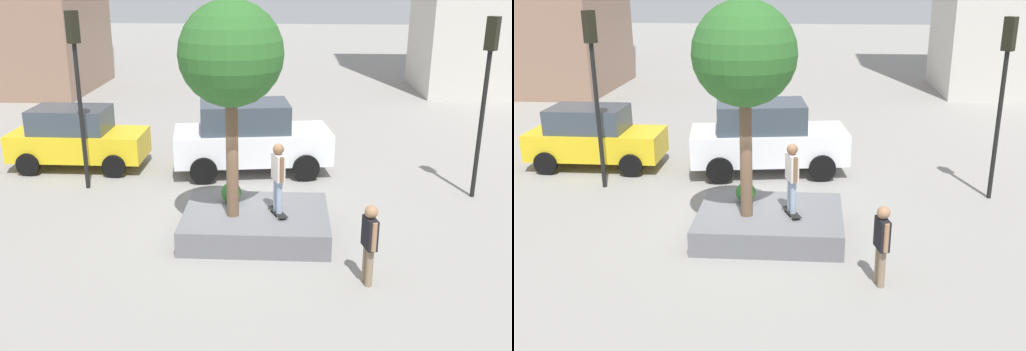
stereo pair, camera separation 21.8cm
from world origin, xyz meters
The scene contains 11 objects.
ground_plane centered at (0.00, 0.00, 0.00)m, with size 120.00×120.00×0.00m, color gray.
planter_ledge centered at (0.43, -0.20, 0.29)m, with size 3.40×2.70×0.58m, color slate.
plaza_tree centered at (-0.09, -0.44, 4.25)m, with size 2.28×2.28×4.85m.
boxwood_shrub centered at (-0.21, 0.38, 0.83)m, with size 0.50×0.50×0.50m, color #2D6628.
skateboard centered at (0.94, -0.34, 0.64)m, with size 0.49×0.82×0.07m.
skateboarder centered at (0.94, -0.34, 1.60)m, with size 0.33×0.52×1.64m.
taxi_cab centered at (-5.49, 4.59, 0.99)m, with size 4.19×1.98×1.94m.
police_car centered at (-0.01, 4.47, 1.12)m, with size 4.99×2.76×2.21m.
traffic_light_corner centered at (6.31, 2.65, 3.30)m, with size 0.37×0.37×4.87m.
traffic_light_median centered at (-4.62, 2.74, 3.36)m, with size 0.37×0.36×4.97m.
bystander_watching centered at (2.78, -2.43, 0.97)m, with size 0.29×0.56×1.69m.
Camera 2 is at (1.36, -13.05, 5.93)m, focal length 41.50 mm.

